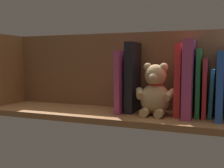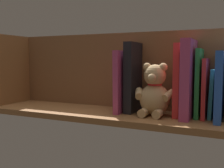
# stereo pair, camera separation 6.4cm
# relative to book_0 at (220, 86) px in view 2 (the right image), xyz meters

# --- Properties ---
(ground_plane) EXTENTS (1.05, 0.26, 0.02)m
(ground_plane) POSITION_rel_book_0_xyz_m (0.38, 0.02, -0.12)
(ground_plane) COLOR brown
(shelf_back_panel) EXTENTS (1.05, 0.02, 0.31)m
(shelf_back_panel) POSITION_rel_book_0_xyz_m (0.38, -0.09, 0.04)
(shelf_back_panel) COLOR brown
(shelf_back_panel) RESTS_ON ground_plane
(shelf_side_divider) EXTENTS (0.02, 0.20, 0.31)m
(shelf_side_divider) POSITION_rel_book_0_xyz_m (0.88, 0.02, 0.04)
(shelf_side_divider) COLOR brown
(shelf_side_divider) RESTS_ON ground_plane
(book_0) EXTENTS (0.02, 0.16, 0.23)m
(book_0) POSITION_rel_book_0_xyz_m (0.00, 0.00, 0.00)
(book_0) COLOR blue
(book_0) RESTS_ON ground_plane
(book_1) EXTENTS (0.02, 0.10, 0.17)m
(book_1) POSITION_rel_book_0_xyz_m (0.03, -0.03, -0.03)
(book_1) COLOR teal
(book_1) RESTS_ON ground_plane
(book_2) EXTENTS (0.01, 0.12, 0.20)m
(book_2) POSITION_rel_book_0_xyz_m (0.05, -0.02, -0.01)
(book_2) COLOR red
(book_2) RESTS_ON ground_plane
(book_3) EXTENTS (0.01, 0.11, 0.24)m
(book_3) POSITION_rel_book_0_xyz_m (0.07, -0.03, 0.01)
(book_3) COLOR green
(book_3) RESTS_ON ground_plane
(book_4) EXTENTS (0.03, 0.16, 0.27)m
(book_4) POSITION_rel_book_0_xyz_m (0.10, -0.00, 0.02)
(book_4) COLOR #B23F72
(book_4) RESTS_ON ground_plane
(book_5) EXTENTS (0.02, 0.13, 0.25)m
(book_5) POSITION_rel_book_0_xyz_m (0.13, -0.02, 0.01)
(book_5) COLOR red
(book_5) RESTS_ON ground_plane
(teddy_bear) EXTENTS (0.15, 0.12, 0.19)m
(teddy_bear) POSITION_rel_book_0_xyz_m (0.21, 0.01, -0.03)
(teddy_bear) COLOR tan
(teddy_bear) RESTS_ON ground_plane
(book_6) EXTENTS (0.03, 0.12, 0.26)m
(book_6) POSITION_rel_book_0_xyz_m (0.31, -0.02, 0.02)
(book_6) COLOR black
(book_6) RESTS_ON ground_plane
(book_7) EXTENTS (0.02, 0.15, 0.23)m
(book_7) POSITION_rel_book_0_xyz_m (0.34, -0.01, 0.00)
(book_7) COLOR #B23F72
(book_7) RESTS_ON ground_plane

